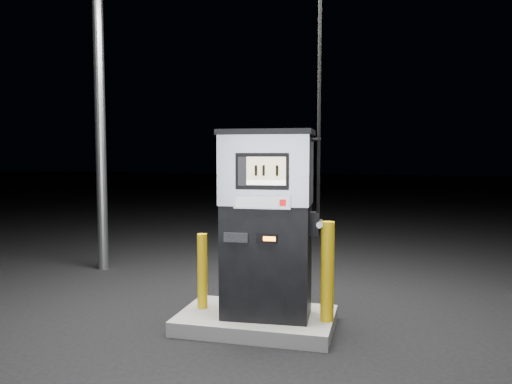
# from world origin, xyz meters

# --- Properties ---
(ground) EXTENTS (80.00, 80.00, 0.00)m
(ground) POSITION_xyz_m (0.00, 0.00, 0.00)
(ground) COLOR black
(ground) RESTS_ON ground
(pump_island) EXTENTS (1.60, 1.00, 0.15)m
(pump_island) POSITION_xyz_m (0.00, 0.00, 0.07)
(pump_island) COLOR #62625D
(pump_island) RESTS_ON ground
(fuel_dispenser) EXTENTS (1.06, 0.62, 3.95)m
(fuel_dispenser) POSITION_xyz_m (0.12, -0.05, 1.13)
(fuel_dispenser) COLOR black
(fuel_dispenser) RESTS_ON pump_island
(bollard_left) EXTENTS (0.11, 0.11, 0.81)m
(bollard_left) POSITION_xyz_m (-0.61, 0.04, 0.55)
(bollard_left) COLOR #E4B20C
(bollard_left) RESTS_ON pump_island
(bollard_right) EXTENTS (0.16, 0.16, 1.00)m
(bollard_right) POSITION_xyz_m (0.74, -0.05, 0.65)
(bollard_right) COLOR #E4B20C
(bollard_right) RESTS_ON pump_island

